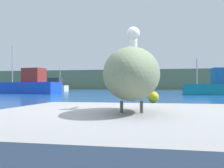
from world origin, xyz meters
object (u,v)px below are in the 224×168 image
at_px(fishing_boat_blue, 29,85).
at_px(fishing_boat_teal, 218,86).
at_px(mooring_buoy, 153,97).
at_px(fishing_boat_white, 52,86).
at_px(pelican, 132,74).

xyz_separation_m(fishing_boat_blue, fishing_boat_teal, (20.90, -0.48, -0.09)).
relative_size(fishing_boat_blue, mooring_buoy, 13.52).
relative_size(fishing_boat_blue, fishing_boat_teal, 1.24).
xyz_separation_m(fishing_boat_teal, mooring_buoy, (-5.91, -13.69, -0.60)).
height_order(fishing_boat_white, mooring_buoy, fishing_boat_white).
height_order(fishing_boat_blue, mooring_buoy, fishing_boat_blue).
distance_m(fishing_boat_white, mooring_buoy, 34.26).
distance_m(fishing_boat_white, fishing_boat_teal, 28.81).
distance_m(fishing_boat_teal, mooring_buoy, 14.92).
distance_m(fishing_boat_blue, fishing_boat_teal, 20.91).
relative_size(pelican, fishing_boat_teal, 0.23).
bearing_deg(mooring_buoy, pelican, -88.62).
height_order(pelican, fishing_boat_white, fishing_boat_white).
relative_size(pelican, fishing_boat_blue, 0.18).
height_order(fishing_boat_blue, fishing_boat_teal, fishing_boat_blue).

